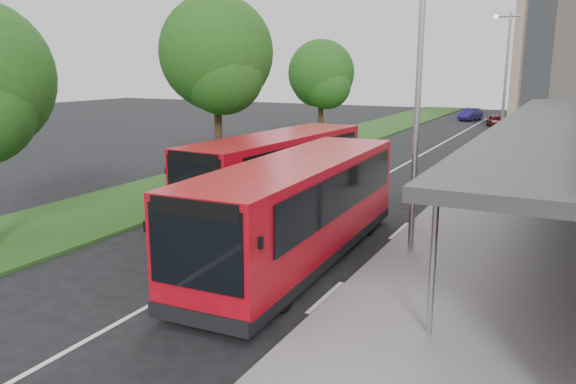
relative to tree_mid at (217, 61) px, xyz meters
name	(u,v)px	position (x,y,z in m)	size (l,w,h in m)	color
ground	(248,251)	(7.01, -9.05, -5.45)	(120.00, 120.00, 0.00)	black
pavement	(529,162)	(13.01, 10.95, -5.38)	(5.00, 80.00, 0.15)	gray
grass_verge	(314,147)	(0.01, 10.95, -5.40)	(5.00, 80.00, 0.10)	#1F4F19
lane_centre_line	(397,168)	(7.01, 5.95, -5.44)	(0.12, 70.00, 0.01)	silver
kerb_dashes	(475,162)	(10.31, 9.95, -5.44)	(0.12, 56.00, 0.01)	silver
tree_mid	(217,61)	(0.00, 0.00, 0.00)	(5.25, 5.25, 8.44)	#372416
tree_far	(321,78)	(0.00, 12.00, -0.98)	(4.35, 4.35, 6.93)	#372416
lamp_post_near	(415,84)	(11.13, -7.05, -0.73)	(1.44, 0.28, 8.00)	#989CA1
lamp_post_far	(504,75)	(11.13, 12.95, -0.73)	(1.44, 0.28, 8.00)	#989CA1
bus_main	(299,210)	(8.67, -9.08, -4.02)	(2.89, 9.96, 2.79)	red
bus_second	(278,170)	(5.31, -4.03, -4.06)	(3.07, 9.73, 2.71)	red
litter_bin	(491,187)	(12.36, 0.57, -4.87)	(0.48, 0.48, 0.87)	#371F16
bollard	(516,159)	(12.58, 7.56, -4.77)	(0.17, 0.17, 1.07)	#DB9D0B
car_near	(496,121)	(8.89, 29.85, -4.92)	(1.26, 3.14, 1.07)	#530C0B
car_far	(471,114)	(5.81, 35.30, -4.86)	(1.25, 3.59, 1.18)	navy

